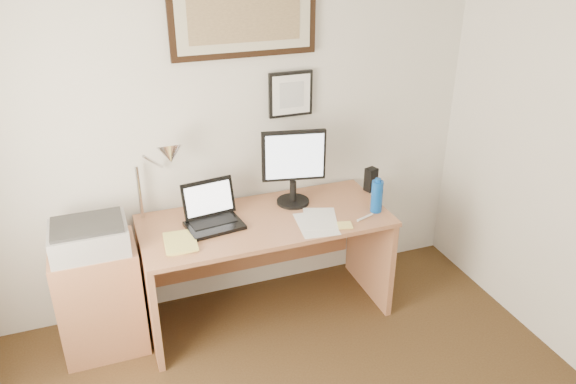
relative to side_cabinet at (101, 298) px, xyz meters
name	(u,v)px	position (x,y,z in m)	size (l,w,h in m)	color
wall_back	(225,130)	(0.92, 0.32, 0.89)	(3.50, 0.02, 2.50)	silver
side_cabinet	(101,298)	(0.00, 0.00, 0.00)	(0.50, 0.40, 0.73)	#9F6443
water_bottle	(377,196)	(1.79, -0.20, 0.49)	(0.08, 0.08, 0.22)	#0C49A8
bottle_cap	(378,180)	(1.79, -0.20, 0.61)	(0.04, 0.04, 0.02)	#0C49A8
speaker	(371,179)	(1.90, 0.09, 0.47)	(0.08, 0.07, 0.17)	black
paper_sheet_a	(316,224)	(1.35, -0.23, 0.39)	(0.23, 0.33, 0.00)	silver
paper_sheet_b	(320,218)	(1.40, -0.17, 0.39)	(0.21, 0.30, 0.00)	silver
sticky_pad	(345,225)	(1.51, -0.32, 0.39)	(0.09, 0.09, 0.01)	#F9E376
marker_pen	(365,217)	(1.67, -0.27, 0.39)	(0.02, 0.02, 0.14)	white
book	(164,245)	(0.41, -0.16, 0.39)	(0.19, 0.26, 0.02)	#E5DC6C
desk	(262,244)	(1.07, 0.04, 0.15)	(1.60, 0.70, 0.75)	#9F6443
laptop	(212,216)	(0.74, 0.00, 0.44)	(0.37, 0.34, 0.26)	black
lcd_monitor	(294,164)	(1.32, 0.09, 0.68)	(0.42, 0.22, 0.52)	black
printer	(89,237)	(0.00, -0.02, 0.45)	(0.44, 0.34, 0.18)	#AAAAAC
desk_lamp	(167,157)	(0.51, 0.13, 0.82)	(0.29, 0.27, 0.53)	silver
picture_large	(244,18)	(1.07, 0.29, 1.59)	(0.92, 0.04, 0.47)	black
picture_small	(291,94)	(1.37, 0.29, 1.09)	(0.30, 0.03, 0.30)	black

